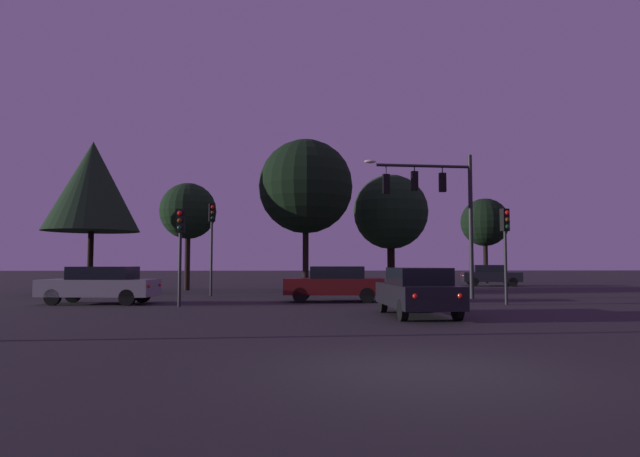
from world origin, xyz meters
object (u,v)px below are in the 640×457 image
(traffic_light_corner_right, at_px, (505,236))
(tree_center_horizon, at_px, (306,187))
(tree_lot_edge, at_px, (188,211))
(tree_right_cluster, at_px, (391,212))
(traffic_signal_mast_arm, at_px, (438,198))
(traffic_light_corner_left, at_px, (212,231))
(car_crossing_right, at_px, (100,284))
(car_far_lane, at_px, (491,275))
(traffic_light_median, at_px, (180,237))
(tree_left_far, at_px, (92,186))
(car_crossing_left, at_px, (335,283))
(car_nearside_lane, at_px, (417,291))
(tree_behind_sign, at_px, (485,223))

(traffic_light_corner_right, height_order, tree_center_horizon, tree_center_horizon)
(tree_center_horizon, relative_size, tree_lot_edge, 1.35)
(tree_center_horizon, xyz_separation_m, tree_right_cluster, (5.61, 3.30, -1.17))
(tree_lot_edge, bearing_deg, traffic_signal_mast_arm, -32.69)
(traffic_light_corner_left, relative_size, car_crossing_right, 0.98)
(traffic_signal_mast_arm, xyz_separation_m, car_far_lane, (7.40, 13.51, -3.92))
(tree_right_cluster, xyz_separation_m, tree_lot_edge, (-12.81, -1.31, -0.13))
(traffic_light_median, bearing_deg, car_far_lane, 43.57)
(tree_right_cluster, bearing_deg, traffic_light_corner_left, -144.92)
(tree_center_horizon, distance_m, tree_lot_edge, 7.58)
(tree_left_far, height_order, tree_lot_edge, tree_left_far)
(car_crossing_left, distance_m, tree_lot_edge, 13.69)
(traffic_light_corner_right, relative_size, car_nearside_lane, 0.89)
(traffic_light_corner_right, bearing_deg, car_far_lane, 71.70)
(traffic_light_corner_right, bearing_deg, tree_left_far, 155.82)
(car_crossing_left, bearing_deg, tree_left_far, 152.57)
(traffic_light_corner_left, xyz_separation_m, tree_center_horizon, (4.83, 4.03, 2.85))
(traffic_light_corner_left, bearing_deg, tree_left_far, 159.52)
(traffic_signal_mast_arm, bearing_deg, car_nearside_lane, -109.61)
(car_crossing_right, bearing_deg, tree_right_cluster, 41.04)
(traffic_light_corner_left, xyz_separation_m, traffic_light_corner_right, (12.64, -6.20, -0.54))
(tree_behind_sign, distance_m, tree_center_horizon, 19.86)
(car_nearside_lane, height_order, tree_right_cluster, tree_right_cluster)
(traffic_light_corner_left, bearing_deg, traffic_signal_mast_arm, -12.95)
(tree_behind_sign, relative_size, tree_center_horizon, 0.79)
(car_nearside_lane, bearing_deg, car_far_lane, 64.56)
(car_nearside_lane, distance_m, tree_lot_edge, 20.06)
(traffic_signal_mast_arm, relative_size, car_nearside_lane, 1.58)
(car_nearside_lane, relative_size, tree_center_horizon, 0.48)
(traffic_signal_mast_arm, height_order, tree_left_far, tree_left_far)
(traffic_light_corner_left, relative_size, traffic_light_corner_right, 1.21)
(tree_center_horizon, bearing_deg, car_far_lane, 27.31)
(traffic_signal_mast_arm, bearing_deg, tree_center_horizon, 132.99)
(traffic_light_corner_right, height_order, tree_lot_edge, tree_lot_edge)
(traffic_signal_mast_arm, relative_size, car_crossing_left, 1.53)
(traffic_light_corner_right, xyz_separation_m, car_crossing_right, (-16.36, 1.20, -1.95))
(traffic_signal_mast_arm, xyz_separation_m, tree_center_horizon, (-6.10, 6.54, 1.42))
(car_crossing_left, relative_size, car_crossing_right, 0.94)
(car_crossing_right, distance_m, tree_behind_sign, 32.48)
(tree_left_far, bearing_deg, car_far_lane, 18.40)
(car_crossing_left, bearing_deg, traffic_light_corner_right, -17.48)
(tree_center_horizon, bearing_deg, traffic_light_median, -115.26)
(traffic_signal_mast_arm, xyz_separation_m, tree_right_cluster, (-0.49, 9.84, 0.25))
(traffic_signal_mast_arm, height_order, tree_right_cluster, tree_right_cluster)
(tree_left_far, bearing_deg, traffic_light_corner_left, -20.48)
(car_crossing_left, distance_m, tree_behind_sign, 25.51)
(traffic_light_corner_right, relative_size, traffic_light_median, 1.03)
(car_crossing_left, height_order, car_far_lane, same)
(tree_right_cluster, distance_m, tree_lot_edge, 12.87)
(car_far_lane, distance_m, tree_lot_edge, 21.66)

